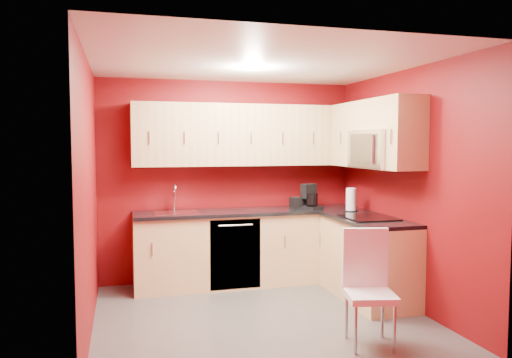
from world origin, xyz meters
name	(u,v)px	position (x,y,z in m)	size (l,w,h in m)	color
floor	(261,317)	(0.00, 0.00, 0.00)	(3.20, 3.20, 0.00)	#4A4745
ceiling	(261,62)	(0.00, 0.00, 2.50)	(3.20, 3.20, 0.00)	white
wall_back	(229,181)	(0.00, 1.50, 1.25)	(3.20, 3.20, 0.00)	maroon
wall_front	(320,212)	(0.00, -1.50, 1.25)	(3.20, 3.20, 0.00)	maroon
wall_left	(89,196)	(-1.60, 0.00, 1.25)	(3.00, 3.00, 0.00)	maroon
wall_right	(406,188)	(1.60, 0.00, 1.25)	(3.00, 3.00, 0.00)	maroon
base_cabinets_back	(250,248)	(0.20, 1.20, 0.43)	(2.80, 0.60, 0.87)	#DEBF7F
base_cabinets_right	(368,260)	(1.30, 0.25, 0.43)	(0.60, 1.30, 0.87)	#DEBF7F
countertop_back	(250,212)	(0.20, 1.19, 0.89)	(2.80, 0.63, 0.04)	black
countertop_right	(368,219)	(1.29, 0.23, 0.89)	(0.63, 1.27, 0.04)	black
upper_cabinets_back	(247,135)	(0.20, 1.32, 1.83)	(2.80, 0.35, 0.75)	tan
upper_cabinets_right	(372,129)	(1.42, 0.44, 1.89)	(0.35, 1.55, 0.75)	tan
microwave	(379,149)	(1.39, 0.20, 1.66)	(0.42, 0.76, 0.42)	silver
cooktop	(369,218)	(1.28, 0.20, 0.92)	(0.50, 0.55, 0.01)	black
sink	(176,210)	(-0.70, 1.20, 0.94)	(0.52, 0.42, 0.35)	silver
dishwasher_front	(235,254)	(-0.05, 0.91, 0.43)	(0.60, 0.02, 0.82)	black
downlight	(253,68)	(0.00, 0.30, 2.48)	(0.20, 0.20, 0.01)	white
coffee_maker	(312,196)	(0.98, 1.12, 1.06)	(0.18, 0.24, 0.31)	black
napkin_holder	(296,203)	(0.81, 1.22, 0.98)	(0.13, 0.13, 0.14)	black
paper_towel	(351,200)	(1.35, 0.77, 1.05)	(0.16, 0.16, 0.28)	silver
dining_chair	(370,289)	(0.70, -0.93, 0.49)	(0.40, 0.41, 0.98)	white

